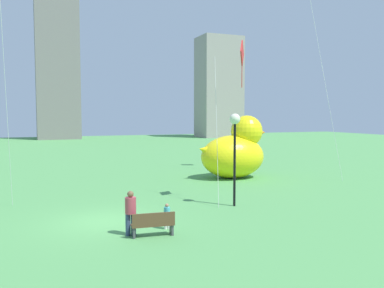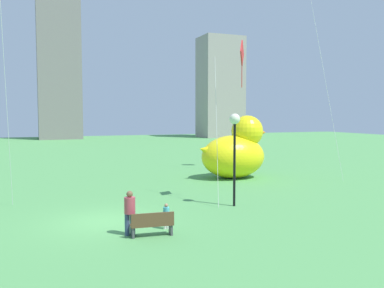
{
  "view_description": "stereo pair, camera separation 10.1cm",
  "coord_description": "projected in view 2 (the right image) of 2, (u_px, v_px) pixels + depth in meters",
  "views": [
    {
      "loc": [
        -2.75,
        -16.72,
        4.42
      ],
      "look_at": [
        5.04,
        2.92,
        2.9
      ],
      "focal_mm": 37.99,
      "sensor_mm": 36.0,
      "label": 1
    },
    {
      "loc": [
        -2.66,
        -16.75,
        4.42
      ],
      "look_at": [
        5.04,
        2.92,
        2.9
      ],
      "focal_mm": 37.99,
      "sensor_mm": 36.0,
      "label": 2
    }
  ],
  "objects": [
    {
      "name": "kite_red",
      "position": [
        241.0,
        58.0,
        20.12
      ],
      "size": [
        2.0,
        2.37,
        8.12
      ],
      "color": "silver",
      "rests_on": "ground"
    },
    {
      "name": "giant_inflatable_duck",
      "position": [
        236.0,
        151.0,
        28.42
      ],
      "size": [
        5.29,
        3.39,
        4.38
      ],
      "color": "yellow",
      "rests_on": "ground"
    },
    {
      "name": "lamppost",
      "position": [
        235.0,
        133.0,
        19.45
      ],
      "size": [
        0.51,
        0.51,
        4.49
      ],
      "color": "black",
      "rests_on": "ground"
    },
    {
      "name": "person_adult",
      "position": [
        130.0,
        211.0,
        14.88
      ],
      "size": [
        0.4,
        0.4,
        1.65
      ],
      "color": "#38476B",
      "rests_on": "ground"
    },
    {
      "name": "park_bench",
      "position": [
        152.0,
        224.0,
        14.73
      ],
      "size": [
        1.6,
        0.6,
        0.9
      ],
      "color": "brown",
      "rests_on": "ground"
    },
    {
      "name": "ground_plane",
      "position": [
        105.0,
        221.0,
        16.85
      ],
      "size": [
        140.0,
        140.0,
        0.0
      ],
      "primitive_type": "plane",
      "color": "#519851"
    },
    {
      "name": "person_child",
      "position": [
        166.0,
        215.0,
        15.69
      ],
      "size": [
        0.25,
        0.25,
        1.01
      ],
      "color": "silver",
      "rests_on": "ground"
    }
  ]
}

